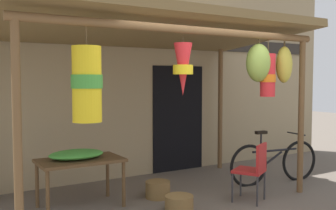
{
  "coord_description": "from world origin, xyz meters",
  "views": [
    {
      "loc": [
        -3.08,
        -4.24,
        1.74
      ],
      "look_at": [
        -0.09,
        0.72,
        1.37
      ],
      "focal_mm": 42.27,
      "sensor_mm": 36.0,
      "label": 1
    }
  ],
  "objects_px": {
    "folding_chair": "(254,167)",
    "parked_bicycle": "(274,162)",
    "display_table": "(80,165)",
    "wicker_basket_spare": "(158,189)",
    "flower_heap_on_table": "(78,154)",
    "wicker_basket_by_table": "(179,204)"
  },
  "relations": [
    {
      "from": "folding_chair",
      "to": "parked_bicycle",
      "type": "distance_m",
      "value": 1.21
    },
    {
      "from": "display_table",
      "to": "wicker_basket_spare",
      "type": "xyz_separation_m",
      "value": [
        1.12,
        -0.17,
        -0.47
      ]
    },
    {
      "from": "flower_heap_on_table",
      "to": "wicker_basket_by_table",
      "type": "distance_m",
      "value": 1.53
    },
    {
      "from": "display_table",
      "to": "folding_chair",
      "type": "distance_m",
      "value": 2.43
    },
    {
      "from": "display_table",
      "to": "folding_chair",
      "type": "relative_size",
      "value": 1.34
    },
    {
      "from": "wicker_basket_spare",
      "to": "flower_heap_on_table",
      "type": "bearing_deg",
      "value": 169.58
    },
    {
      "from": "folding_chair",
      "to": "wicker_basket_by_table",
      "type": "bearing_deg",
      "value": 171.14
    },
    {
      "from": "display_table",
      "to": "folding_chair",
      "type": "height_order",
      "value": "folding_chair"
    },
    {
      "from": "wicker_basket_by_table",
      "to": "parked_bicycle",
      "type": "distance_m",
      "value": 2.24
    },
    {
      "from": "display_table",
      "to": "flower_heap_on_table",
      "type": "height_order",
      "value": "flower_heap_on_table"
    },
    {
      "from": "wicker_basket_by_table",
      "to": "display_table",
      "type": "bearing_deg",
      "value": 140.03
    },
    {
      "from": "folding_chair",
      "to": "parked_bicycle",
      "type": "relative_size",
      "value": 0.48
    },
    {
      "from": "flower_heap_on_table",
      "to": "parked_bicycle",
      "type": "height_order",
      "value": "parked_bicycle"
    },
    {
      "from": "wicker_basket_by_table",
      "to": "wicker_basket_spare",
      "type": "bearing_deg",
      "value": 83.67
    },
    {
      "from": "flower_heap_on_table",
      "to": "wicker_basket_by_table",
      "type": "relative_size",
      "value": 1.98
    },
    {
      "from": "display_table",
      "to": "wicker_basket_spare",
      "type": "height_order",
      "value": "display_table"
    },
    {
      "from": "folding_chair",
      "to": "parked_bicycle",
      "type": "xyz_separation_m",
      "value": [
        1.04,
        0.61,
        -0.16
      ]
    },
    {
      "from": "wicker_basket_by_table",
      "to": "parked_bicycle",
      "type": "xyz_separation_m",
      "value": [
        2.19,
        0.43,
        0.24
      ]
    },
    {
      "from": "display_table",
      "to": "parked_bicycle",
      "type": "distance_m",
      "value": 3.27
    },
    {
      "from": "flower_heap_on_table",
      "to": "wicker_basket_by_table",
      "type": "xyz_separation_m",
      "value": [
        1.06,
        -0.91,
        -0.62
      ]
    },
    {
      "from": "wicker_basket_spare",
      "to": "parked_bicycle",
      "type": "distance_m",
      "value": 2.14
    },
    {
      "from": "folding_chair",
      "to": "parked_bicycle",
      "type": "bearing_deg",
      "value": 30.3
    }
  ]
}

